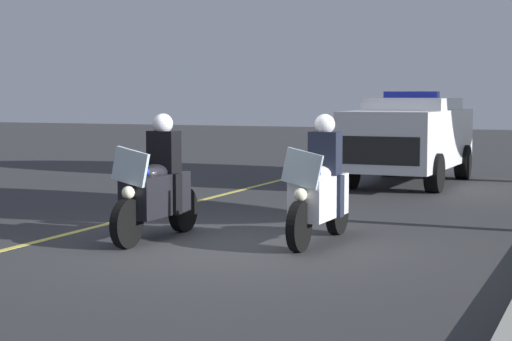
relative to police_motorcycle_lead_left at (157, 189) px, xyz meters
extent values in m
plane|color=#333335|center=(0.06, 1.04, -0.70)|extent=(80.00, 80.00, 0.00)
cube|color=#E0D14C|center=(0.06, -1.39, -0.70)|extent=(48.00, 0.12, 0.01)
cylinder|color=black|center=(0.76, -0.02, -0.38)|extent=(0.64, 0.13, 0.64)
cylinder|color=black|center=(-0.74, 0.02, -0.38)|extent=(0.64, 0.15, 0.64)
cube|color=black|center=(0.03, 0.00, -0.08)|extent=(1.21, 0.47, 0.56)
ellipsoid|color=black|center=(0.08, 0.00, 0.22)|extent=(0.57, 0.33, 0.24)
cube|color=silver|center=(0.66, -0.01, 0.35)|extent=(0.07, 0.56, 0.53)
sphere|color=#F9F4CC|center=(0.72, -0.02, 0.02)|extent=(0.17, 0.17, 0.17)
sphere|color=red|center=(0.53, -0.17, 0.28)|extent=(0.09, 0.09, 0.09)
sphere|color=#1933F2|center=(0.54, 0.15, 0.28)|extent=(0.09, 0.09, 0.09)
cube|color=black|center=(-0.20, 0.00, 0.48)|extent=(0.29, 0.41, 0.60)
cube|color=black|center=(-0.13, 0.20, -0.08)|extent=(0.18, 0.14, 0.56)
cube|color=black|center=(-0.14, -0.20, -0.08)|extent=(0.18, 0.14, 0.56)
sphere|color=silver|center=(-0.18, 0.00, 0.88)|extent=(0.28, 0.28, 0.28)
cylinder|color=black|center=(0.13, 2.11, -0.38)|extent=(0.64, 0.13, 0.64)
cylinder|color=black|center=(-1.36, 2.15, -0.38)|extent=(0.64, 0.15, 0.64)
cube|color=white|center=(-0.59, 2.13, -0.08)|extent=(1.21, 0.47, 0.56)
ellipsoid|color=white|center=(-0.54, 2.13, 0.22)|extent=(0.57, 0.33, 0.24)
cube|color=silver|center=(0.04, 2.12, 0.35)|extent=(0.07, 0.56, 0.53)
sphere|color=#F9F4CC|center=(0.09, 2.12, 0.02)|extent=(0.17, 0.17, 0.17)
sphere|color=red|center=(-0.10, 1.96, 0.28)|extent=(0.09, 0.09, 0.09)
sphere|color=#1933F2|center=(-0.09, 2.28, 0.28)|extent=(0.09, 0.09, 0.09)
cube|color=black|center=(-0.82, 2.14, 0.48)|extent=(0.29, 0.41, 0.60)
cube|color=black|center=(-0.76, 2.33, -0.08)|extent=(0.18, 0.14, 0.56)
cube|color=black|center=(-0.77, 1.93, -0.08)|extent=(0.18, 0.14, 0.56)
sphere|color=white|center=(-0.80, 2.13, 0.88)|extent=(0.28, 0.28, 0.28)
cube|color=silver|center=(-8.68, 1.53, 0.32)|extent=(4.94, 2.00, 1.24)
cube|color=silver|center=(-8.98, 1.54, 1.02)|extent=(2.44, 1.80, 0.36)
cube|color=#2633D8|center=(-8.78, 1.53, 1.28)|extent=(0.31, 1.21, 0.14)
cube|color=black|center=(-6.28, 1.48, 0.18)|extent=(0.15, 1.62, 0.56)
cylinder|color=black|center=(-7.11, 2.40, -0.30)|extent=(0.81, 0.30, 0.80)
cylinder|color=black|center=(-7.15, 0.60, -0.30)|extent=(0.81, 0.30, 0.80)
cylinder|color=black|center=(-10.21, 2.46, -0.30)|extent=(0.81, 0.30, 0.80)
cylinder|color=black|center=(-10.25, 0.66, -0.30)|extent=(0.81, 0.30, 0.80)
camera|label=1|loc=(10.20, 5.75, 1.28)|focal=60.23mm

